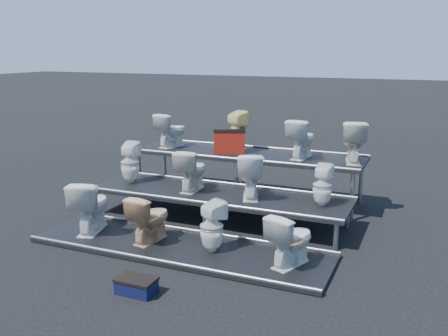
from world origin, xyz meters
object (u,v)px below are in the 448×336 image
at_px(toilet_5, 192,170).
at_px(toilet_10, 302,138).
at_px(toilet_1, 150,218).
at_px(step_stool, 136,287).
at_px(toilet_9, 236,132).
at_px(toilet_7, 322,185).
at_px(toilet_6, 250,175).
at_px(toilet_0, 91,205).
at_px(toilet_4, 130,163).
at_px(toilet_3, 291,239).
at_px(toilet_2, 212,227).
at_px(red_crate, 230,141).
at_px(toilet_8, 171,130).
at_px(toilet_11, 354,141).

xyz_separation_m(toilet_5, toilet_10, (1.46, 1.30, 0.40)).
height_order(toilet_1, toilet_5, toilet_5).
height_order(toilet_5, step_stool, toilet_5).
bearing_deg(toilet_9, step_stool, 112.75).
xyz_separation_m(toilet_1, toilet_7, (2.13, 1.30, 0.37)).
bearing_deg(toilet_6, toilet_0, 13.23).
relative_size(toilet_1, toilet_4, 0.96).
distance_m(toilet_1, toilet_3, 2.03).
relative_size(toilet_5, toilet_9, 0.90).
relative_size(toilet_2, red_crate, 1.27).
bearing_deg(step_stool, toilet_3, 42.93).
xyz_separation_m(toilet_6, toilet_8, (-2.09, 1.30, 0.37)).
height_order(toilet_0, toilet_7, toilet_7).
distance_m(toilet_2, toilet_5, 1.65).
height_order(toilet_4, toilet_7, toilet_4).
xyz_separation_m(toilet_2, red_crate, (-0.81, 2.59, 0.65)).
bearing_deg(toilet_2, toilet_11, -94.28).
xyz_separation_m(toilet_1, toilet_6, (1.02, 1.30, 0.42)).
xyz_separation_m(toilet_0, toilet_6, (2.03, 1.30, 0.36)).
distance_m(toilet_5, red_crate, 1.33).
height_order(toilet_6, toilet_10, toilet_10).
bearing_deg(step_stool, toilet_8, 113.67).
bearing_deg(red_crate, toilet_1, -113.57).
xyz_separation_m(toilet_3, toilet_9, (-1.77, 2.60, 0.84)).
bearing_deg(toilet_10, toilet_11, -173.80).
distance_m(toilet_4, toilet_10, 2.96).
height_order(toilet_3, toilet_4, toilet_4).
height_order(red_crate, step_stool, red_crate).
distance_m(toilet_3, toilet_6, 1.70).
relative_size(toilet_3, toilet_11, 0.96).
distance_m(toilet_0, toilet_9, 3.00).
xyz_separation_m(toilet_9, step_stool, (0.34, -3.91, -1.16)).
bearing_deg(toilet_10, toilet_3, 108.40).
relative_size(toilet_1, toilet_6, 0.95).
bearing_deg(toilet_1, red_crate, -85.33).
relative_size(toilet_7, toilet_9, 0.82).
height_order(toilet_2, toilet_7, toilet_7).
xyz_separation_m(toilet_6, toilet_10, (0.46, 1.30, 0.38)).
xyz_separation_m(toilet_3, toilet_11, (0.31, 2.60, 0.81)).
bearing_deg(toilet_1, step_stool, 122.61).
height_order(toilet_2, toilet_5, toilet_5).
bearing_deg(toilet_6, toilet_10, -128.76).
bearing_deg(toilet_7, toilet_2, 51.57).
height_order(toilet_9, step_stool, toilet_9).
relative_size(toilet_9, toilet_11, 1.07).
bearing_deg(toilet_1, toilet_11, -124.32).
bearing_deg(toilet_4, toilet_11, -170.27).
distance_m(toilet_1, red_crate, 2.68).
height_order(toilet_7, toilet_9, toilet_9).
relative_size(toilet_0, toilet_6, 1.11).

